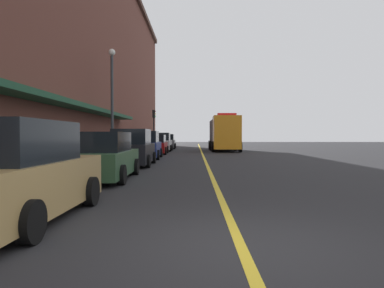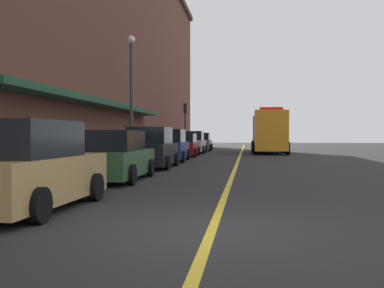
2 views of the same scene
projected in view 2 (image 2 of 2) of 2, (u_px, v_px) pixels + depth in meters
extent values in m
plane|color=#232326|center=(240.00, 156.00, 32.26)|extent=(112.00, 112.00, 0.00)
cube|color=gray|center=(153.00, 155.00, 33.01)|extent=(2.40, 70.00, 0.15)
cube|color=gold|center=(240.00, 156.00, 32.26)|extent=(0.16, 70.00, 0.01)
cube|color=brown|center=(75.00, 30.00, 32.49)|extent=(8.35, 64.00, 17.79)
cube|color=#19472D|center=(105.00, 105.00, 24.10)|extent=(1.20, 22.40, 0.24)
cube|color=#A5844C|center=(28.00, 179.00, 9.38)|extent=(1.91, 4.52, 0.90)
cube|color=black|center=(22.00, 139.00, 9.14)|extent=(1.69, 2.50, 0.74)
cylinder|color=black|center=(20.00, 186.00, 10.89)|extent=(0.23, 0.64, 0.64)
cylinder|color=black|center=(95.00, 187.00, 10.63)|extent=(0.23, 0.64, 0.64)
cylinder|color=black|center=(39.00, 205.00, 7.88)|extent=(0.23, 0.64, 0.64)
cube|color=#2D5133|center=(113.00, 163.00, 15.46)|extent=(1.98, 4.74, 0.82)
cube|color=black|center=(111.00, 141.00, 15.21)|extent=(1.75, 2.62, 0.67)
cylinder|color=black|center=(99.00, 167.00, 17.02)|extent=(0.23, 0.64, 0.64)
cylinder|color=black|center=(150.00, 168.00, 16.82)|extent=(0.23, 0.64, 0.64)
cylinder|color=black|center=(70.00, 174.00, 14.11)|extent=(0.23, 0.64, 0.64)
cylinder|color=black|center=(131.00, 175.00, 13.91)|extent=(0.23, 0.64, 0.64)
cube|color=black|center=(151.00, 154.00, 21.24)|extent=(1.94, 4.53, 0.93)
cube|color=black|center=(150.00, 135.00, 21.00)|extent=(1.72, 2.50, 0.76)
cylinder|color=black|center=(138.00, 159.00, 22.73)|extent=(0.23, 0.64, 0.64)
cylinder|color=black|center=(176.00, 159.00, 22.54)|extent=(0.23, 0.64, 0.64)
cylinder|color=black|center=(124.00, 163.00, 19.96)|extent=(0.23, 0.64, 0.64)
cylinder|color=black|center=(167.00, 163.00, 19.76)|extent=(0.23, 0.64, 0.64)
cube|color=navy|center=(170.00, 150.00, 26.77)|extent=(1.95, 4.75, 0.92)
cube|color=black|center=(169.00, 136.00, 26.52)|extent=(1.71, 2.63, 0.75)
cylinder|color=black|center=(158.00, 154.00, 28.31)|extent=(0.24, 0.65, 0.64)
cylinder|color=black|center=(188.00, 154.00, 28.14)|extent=(0.24, 0.65, 0.64)
cylinder|color=black|center=(149.00, 157.00, 25.41)|extent=(0.24, 0.65, 0.64)
cylinder|color=black|center=(183.00, 157.00, 25.24)|extent=(0.24, 0.65, 0.64)
cube|color=maroon|center=(183.00, 148.00, 32.66)|extent=(1.94, 4.67, 0.79)
cube|color=black|center=(183.00, 138.00, 32.41)|extent=(1.72, 2.58, 0.65)
cylinder|color=black|center=(173.00, 151.00, 34.19)|extent=(0.23, 0.64, 0.64)
cylinder|color=black|center=(198.00, 151.00, 33.99)|extent=(0.23, 0.64, 0.64)
cylinder|color=black|center=(167.00, 152.00, 31.33)|extent=(0.23, 0.64, 0.64)
cylinder|color=black|center=(195.00, 153.00, 31.13)|extent=(0.23, 0.64, 0.64)
cube|color=silver|center=(193.00, 146.00, 38.10)|extent=(1.91, 4.30, 0.90)
cube|color=black|center=(192.00, 136.00, 37.87)|extent=(1.71, 2.37, 0.74)
cylinder|color=black|center=(184.00, 149.00, 39.53)|extent=(0.23, 0.64, 0.64)
cylinder|color=black|center=(205.00, 149.00, 39.32)|extent=(0.23, 0.64, 0.64)
cylinder|color=black|center=(179.00, 150.00, 36.89)|extent=(0.23, 0.64, 0.64)
cylinder|color=black|center=(203.00, 150.00, 36.68)|extent=(0.23, 0.64, 0.64)
cube|color=#595B60|center=(201.00, 144.00, 44.15)|extent=(1.87, 4.51, 0.84)
cube|color=black|center=(201.00, 136.00, 43.92)|extent=(1.64, 2.49, 0.69)
cylinder|color=black|center=(193.00, 147.00, 45.63)|extent=(0.23, 0.64, 0.64)
cylinder|color=black|center=(211.00, 147.00, 45.45)|extent=(0.23, 0.64, 0.64)
cylinder|color=black|center=(191.00, 148.00, 42.87)|extent=(0.23, 0.64, 0.64)
cylinder|color=black|center=(210.00, 148.00, 42.69)|extent=(0.23, 0.64, 0.64)
cube|color=orange|center=(271.00, 131.00, 34.92)|extent=(2.49, 2.34, 3.07)
cube|color=#3F3F42|center=(268.00, 133.00, 39.21)|extent=(2.52, 5.66, 2.82)
cube|color=red|center=(271.00, 109.00, 34.89)|extent=(1.74, 0.61, 0.24)
cylinder|color=black|center=(288.00, 148.00, 34.89)|extent=(0.31, 1.00, 1.00)
cylinder|color=black|center=(254.00, 148.00, 35.18)|extent=(0.31, 1.00, 1.00)
cylinder|color=black|center=(284.00, 147.00, 38.39)|extent=(0.31, 1.00, 1.00)
cylinder|color=black|center=(254.00, 147.00, 38.68)|extent=(0.31, 1.00, 1.00)
cylinder|color=black|center=(282.00, 146.00, 40.66)|extent=(0.31, 1.00, 1.00)
cylinder|color=black|center=(253.00, 146.00, 40.94)|extent=(0.31, 1.00, 1.00)
cylinder|color=#4C4C51|center=(144.00, 150.00, 26.34)|extent=(0.07, 0.07, 1.05)
cube|color=black|center=(144.00, 138.00, 26.33)|extent=(0.14, 0.18, 0.28)
cylinder|color=#4C4C51|center=(74.00, 160.00, 15.73)|extent=(0.07, 0.07, 1.05)
cube|color=black|center=(74.00, 140.00, 15.71)|extent=(0.14, 0.18, 0.28)
cylinder|color=#33383D|center=(131.00, 101.00, 25.88)|extent=(0.18, 0.18, 6.50)
sphere|color=white|center=(131.00, 40.00, 25.81)|extent=(0.44, 0.44, 0.44)
cylinder|color=#232326|center=(185.00, 131.00, 43.28)|extent=(0.14, 0.14, 3.40)
cube|color=black|center=(185.00, 108.00, 43.24)|extent=(0.28, 0.36, 0.90)
sphere|color=red|center=(187.00, 105.00, 43.21)|extent=(0.16, 0.16, 0.16)
sphere|color=gold|center=(187.00, 108.00, 43.22)|extent=(0.16, 0.16, 0.16)
sphere|color=green|center=(187.00, 112.00, 43.22)|extent=(0.16, 0.16, 0.16)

